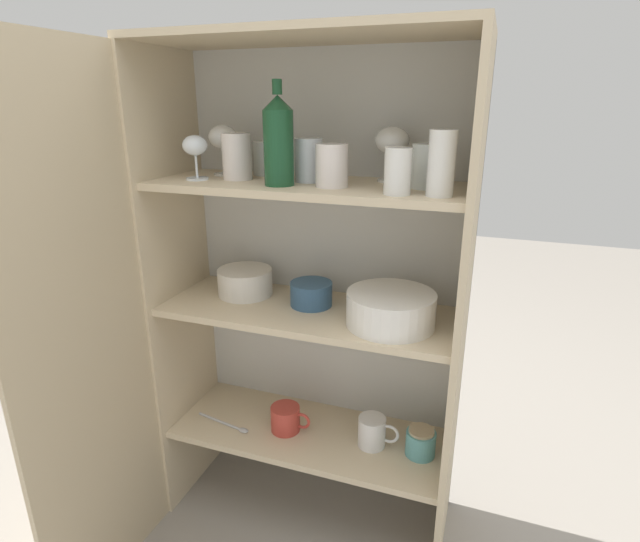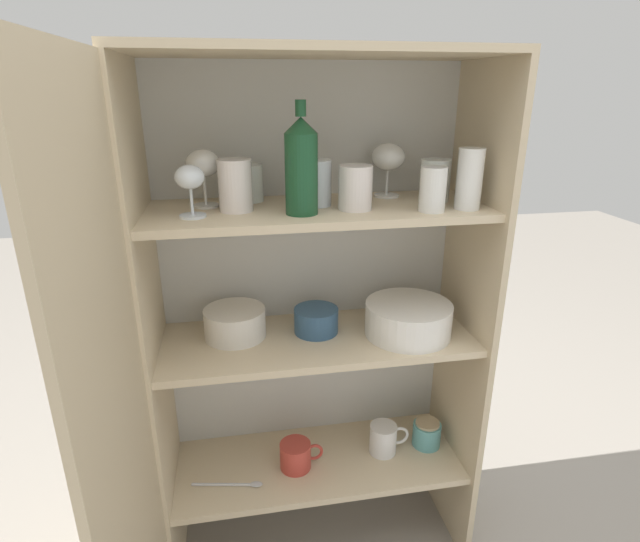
# 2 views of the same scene
# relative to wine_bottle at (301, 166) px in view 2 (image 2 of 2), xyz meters

# --- Properties ---
(cupboard_back_panel) EXTENTS (0.87, 0.02, 1.42)m
(cupboard_back_panel) POSITION_rel_wine_bottle_xyz_m (0.05, 0.23, -0.48)
(cupboard_back_panel) COLOR silver
(cupboard_back_panel) RESTS_ON ground_plane
(cupboard_side_left) EXTENTS (0.02, 0.35, 1.42)m
(cupboard_side_left) POSITION_rel_wine_bottle_xyz_m (-0.38, 0.06, -0.48)
(cupboard_side_left) COLOR #CCB793
(cupboard_side_left) RESTS_ON ground_plane
(cupboard_side_right) EXTENTS (0.02, 0.35, 1.42)m
(cupboard_side_right) POSITION_rel_wine_bottle_xyz_m (0.48, 0.06, -0.48)
(cupboard_side_right) COLOR #CCB793
(cupboard_side_right) RESTS_ON ground_plane
(cupboard_top_panel) EXTENTS (0.87, 0.35, 0.02)m
(cupboard_top_panel) POSITION_rel_wine_bottle_xyz_m (0.05, 0.06, 0.24)
(cupboard_top_panel) COLOR #CCB793
(cupboard_top_panel) RESTS_ON cupboard_side_left
(shelf_board_lower) EXTENTS (0.83, 0.31, 0.02)m
(shelf_board_lower) POSITION_rel_wine_bottle_xyz_m (0.05, 0.06, -0.90)
(shelf_board_lower) COLOR beige
(shelf_board_middle) EXTENTS (0.83, 0.31, 0.02)m
(shelf_board_middle) POSITION_rel_wine_bottle_xyz_m (0.05, 0.06, -0.48)
(shelf_board_middle) COLOR beige
(shelf_board_upper) EXTENTS (0.83, 0.31, 0.02)m
(shelf_board_upper) POSITION_rel_wine_bottle_xyz_m (0.05, 0.06, -0.12)
(shelf_board_upper) COLOR beige
(cupboard_door) EXTENTS (0.03, 0.43, 1.42)m
(cupboard_door) POSITION_rel_wine_bottle_xyz_m (-0.39, -0.33, -0.48)
(cupboard_door) COLOR tan
(cupboard_door) RESTS_ON ground_plane
(tumbler_glass_0) EXTENTS (0.07, 0.07, 0.11)m
(tumbler_glass_0) POSITION_rel_wine_bottle_xyz_m (0.04, 0.08, -0.05)
(tumbler_glass_0) COLOR white
(tumbler_glass_0) RESTS_ON shelf_board_upper
(tumbler_glass_1) EXTENTS (0.07, 0.07, 0.09)m
(tumbler_glass_1) POSITION_rel_wine_bottle_xyz_m (-0.11, 0.16, -0.06)
(tumbler_glass_1) COLOR white
(tumbler_glass_1) RESTS_ON shelf_board_upper
(tumbler_glass_2) EXTENTS (0.08, 0.08, 0.12)m
(tumbler_glass_2) POSITION_rel_wine_bottle_xyz_m (-0.15, 0.06, -0.05)
(tumbler_glass_2) COLOR silver
(tumbler_glass_2) RESTS_ON shelf_board_upper
(tumbler_glass_3) EXTENTS (0.08, 0.08, 0.11)m
(tumbler_glass_3) POSITION_rel_wine_bottle_xyz_m (0.13, 0.02, -0.06)
(tumbler_glass_3) COLOR silver
(tumbler_glass_3) RESTS_ON shelf_board_upper
(tumbler_glass_4) EXTENTS (0.08, 0.08, 0.11)m
(tumbler_glass_4) POSITION_rel_wine_bottle_xyz_m (0.36, 0.08, -0.06)
(tumbler_glass_4) COLOR white
(tumbler_glass_4) RESTS_ON shelf_board_upper
(tumbler_glass_5) EXTENTS (0.06, 0.06, 0.15)m
(tumbler_glass_5) POSITION_rel_wine_bottle_xyz_m (0.40, -0.02, -0.04)
(tumbler_glass_5) COLOR white
(tumbler_glass_5) RESTS_ON shelf_board_upper
(tumbler_glass_6) EXTENTS (0.06, 0.06, 0.11)m
(tumbler_glass_6) POSITION_rel_wine_bottle_xyz_m (0.31, -0.03, -0.06)
(tumbler_glass_6) COLOR white
(tumbler_glass_6) RESTS_ON shelf_board_upper
(wine_glass_0) EXTENTS (0.09, 0.09, 0.14)m
(wine_glass_0) POSITION_rel_wine_bottle_xyz_m (0.25, 0.15, -0.01)
(wine_glass_0) COLOR white
(wine_glass_0) RESTS_ON shelf_board_upper
(wine_glass_1) EXTENTS (0.08, 0.08, 0.14)m
(wine_glass_1) POSITION_rel_wine_bottle_xyz_m (-0.22, 0.11, -0.01)
(wine_glass_1) COLOR white
(wine_glass_1) RESTS_ON shelf_board_upper
(wine_glass_2) EXTENTS (0.07, 0.07, 0.12)m
(wine_glass_2) POSITION_rel_wine_bottle_xyz_m (-0.25, 0.01, -0.03)
(wine_glass_2) COLOR white
(wine_glass_2) RESTS_ON shelf_board_upper
(wine_bottle) EXTENTS (0.08, 0.08, 0.25)m
(wine_bottle) POSITION_rel_wine_bottle_xyz_m (0.00, 0.00, 0.00)
(wine_bottle) COLOR #194728
(wine_bottle) RESTS_ON shelf_board_upper
(plate_stack_white) EXTENTS (0.23, 0.23, 0.09)m
(plate_stack_white) POSITION_rel_wine_bottle_xyz_m (0.29, 0.04, -0.43)
(plate_stack_white) COLOR white
(plate_stack_white) RESTS_ON shelf_board_middle
(mixing_bowl_large) EXTENTS (0.17, 0.17, 0.08)m
(mixing_bowl_large) POSITION_rel_wine_bottle_xyz_m (-0.17, 0.11, -0.43)
(mixing_bowl_large) COLOR silver
(mixing_bowl_large) RESTS_ON shelf_board_middle
(serving_bowl_small) EXTENTS (0.12, 0.12, 0.07)m
(serving_bowl_small) POSITION_rel_wine_bottle_xyz_m (0.05, 0.09, -0.43)
(serving_bowl_small) COLOR #33567A
(serving_bowl_small) RESTS_ON shelf_board_middle
(coffee_mug_primary) EXTENTS (0.13, 0.09, 0.08)m
(coffee_mug_primary) POSITION_rel_wine_bottle_xyz_m (-0.02, 0.05, -0.85)
(coffee_mug_primary) COLOR #BC3D33
(coffee_mug_primary) RESTS_ON shelf_board_lower
(coffee_mug_extra_1) EXTENTS (0.12, 0.08, 0.09)m
(coffee_mug_extra_1) POSITION_rel_wine_bottle_xyz_m (0.25, 0.06, -0.84)
(coffee_mug_extra_1) COLOR white
(coffee_mug_extra_1) RESTS_ON shelf_board_lower
(storage_jar) EXTENTS (0.09, 0.09, 0.08)m
(storage_jar) POSITION_rel_wine_bottle_xyz_m (0.39, 0.07, -0.85)
(storage_jar) COLOR #5BA3A8
(storage_jar) RESTS_ON shelf_board_lower
(serving_spoon) EXTENTS (0.20, 0.05, 0.01)m
(serving_spoon) POSITION_rel_wine_bottle_xyz_m (-0.20, 0.00, -0.88)
(serving_spoon) COLOR silver
(serving_spoon) RESTS_ON shelf_board_lower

